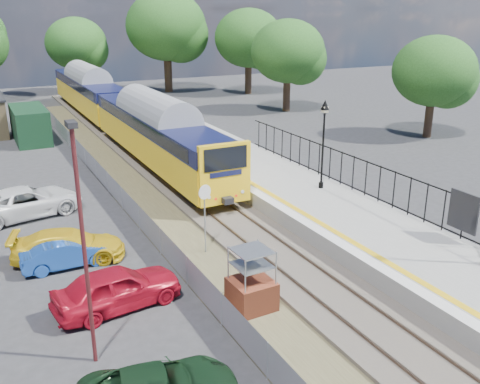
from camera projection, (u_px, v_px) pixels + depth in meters
ground at (297, 272)px, 20.90m from camera, size 120.00×120.00×0.00m
track_bed at (192, 198)px, 28.82m from camera, size 5.90×80.00×0.29m
platform at (283, 188)px, 29.30m from camera, size 5.00×70.00×0.90m
platform_edge at (250, 186)px, 28.26m from camera, size 0.90×70.00×0.01m
victorian_lamp_north at (324, 124)px, 26.83m from camera, size 0.44×0.44×4.60m
palisade_fence at (390, 188)px, 25.00m from camera, size 0.12×26.00×2.00m
wire_fence at (112, 187)px, 29.02m from camera, size 0.06×52.00×1.20m
tree_line at (88, 41)px, 54.75m from camera, size 56.80×43.80×11.88m
train at (116, 106)px, 42.82m from camera, size 2.82×40.83×3.51m
brick_plinth at (252, 280)px, 18.04m from camera, size 1.44×1.44×2.24m
speed_sign at (205, 207)px, 21.82m from camera, size 0.60×0.19×3.06m
carpark_lamp at (83, 234)px, 14.35m from camera, size 0.25×0.50×7.11m
car_red at (117, 288)px, 18.23m from camera, size 4.58×2.35×1.49m
car_blue at (67, 253)px, 21.23m from camera, size 3.55×1.28×1.17m
car_yellow at (69, 246)px, 21.71m from camera, size 4.79×2.98×1.30m
car_white at (27, 202)px, 26.36m from camera, size 5.69×3.43×1.48m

